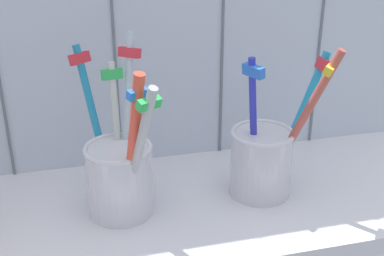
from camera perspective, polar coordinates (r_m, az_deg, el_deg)
name	(u,v)px	position (r cm, az deg, el deg)	size (l,w,h in cm)	color
counter_slab	(193,209)	(55.80, 0.08, -9.12)	(64.00, 22.00, 2.00)	silver
toothbrush_cup_left	(120,170)	(51.94, -8.17, -4.76)	(7.62, 12.42, 18.20)	silver
toothbrush_cup_right	(263,156)	(55.44, 8.03, -3.14)	(10.66, 8.82, 17.33)	silver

